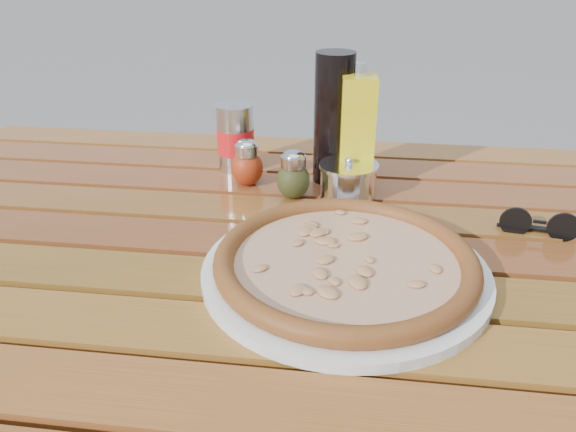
# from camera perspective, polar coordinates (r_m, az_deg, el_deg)

# --- Properties ---
(table) EXTENTS (1.40, 0.90, 0.75)m
(table) POSITION_cam_1_polar(r_m,az_deg,el_deg) (0.83, -0.18, -7.17)
(table) COLOR #3A210D
(table) RESTS_ON ground
(plate) EXTENTS (0.46, 0.46, 0.01)m
(plate) POSITION_cam_1_polar(r_m,az_deg,el_deg) (0.71, 5.81, -5.62)
(plate) COLOR silver
(plate) RESTS_ON table
(pizza) EXTENTS (0.36, 0.36, 0.03)m
(pizza) POSITION_cam_1_polar(r_m,az_deg,el_deg) (0.70, 5.87, -4.54)
(pizza) COLOR beige
(pizza) RESTS_ON plate
(pepper_shaker) EXTENTS (0.05, 0.05, 0.08)m
(pepper_shaker) POSITION_cam_1_polar(r_m,az_deg,el_deg) (0.96, -4.17, 5.35)
(pepper_shaker) COLOR #A83113
(pepper_shaker) RESTS_ON table
(oregano_shaker) EXTENTS (0.06, 0.06, 0.08)m
(oregano_shaker) POSITION_cam_1_polar(r_m,az_deg,el_deg) (0.91, 0.54, 4.12)
(oregano_shaker) COLOR #393D18
(oregano_shaker) RESTS_ON table
(dark_bottle) EXTENTS (0.07, 0.07, 0.22)m
(dark_bottle) POSITION_cam_1_polar(r_m,az_deg,el_deg) (0.96, 4.65, 9.81)
(dark_bottle) COLOR black
(dark_bottle) RESTS_ON table
(soda_can) EXTENTS (0.08, 0.08, 0.12)m
(soda_can) POSITION_cam_1_polar(r_m,az_deg,el_deg) (1.02, -5.34, 7.86)
(soda_can) COLOR silver
(soda_can) RESTS_ON table
(olive_oil_cruet) EXTENTS (0.06, 0.06, 0.21)m
(olive_oil_cruet) POSITION_cam_1_polar(r_m,az_deg,el_deg) (0.93, 7.02, 8.32)
(olive_oil_cruet) COLOR gold
(olive_oil_cruet) RESTS_ON table
(parmesan_tin) EXTENTS (0.12, 0.12, 0.07)m
(parmesan_tin) POSITION_cam_1_polar(r_m,az_deg,el_deg) (0.92, 6.13, 3.62)
(parmesan_tin) COLOR silver
(parmesan_tin) RESTS_ON table
(sunglasses) EXTENTS (0.11, 0.04, 0.04)m
(sunglasses) POSITION_cam_1_polar(r_m,az_deg,el_deg) (0.88, 24.12, -0.86)
(sunglasses) COLOR black
(sunglasses) RESTS_ON table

